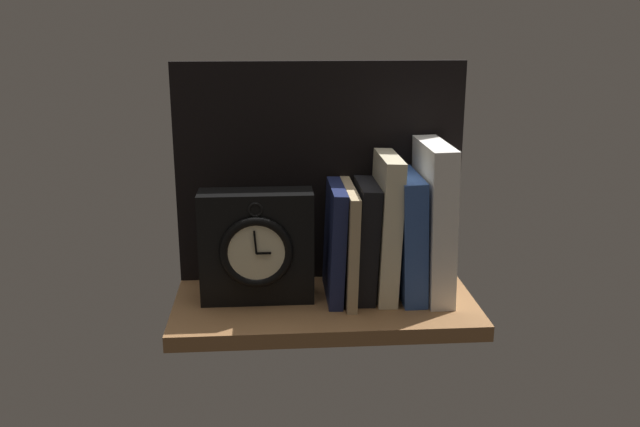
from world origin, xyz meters
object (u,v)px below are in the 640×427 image
object	(u,v)px
book_black_skeptic	(364,240)
framed_clock	(257,247)
book_white_catcher	(433,220)
book_tan_shortstories	(348,242)
book_navy_bierce	(335,242)
book_blue_modern	(408,235)
book_cream_twain	(385,226)

from	to	relation	value
book_black_skeptic	framed_clock	size ratio (longest dim) A/B	1.04
book_white_catcher	framed_clock	world-z (taller)	book_white_catcher
book_tan_shortstories	book_navy_bierce	bearing A→B (deg)	180.00
book_black_skeptic	book_blue_modern	bearing A→B (deg)	0.00
book_tan_shortstories	framed_clock	xyz separation A→B (cm)	(-15.15, -1.10, -0.07)
book_white_catcher	book_navy_bierce	bearing A→B (deg)	180.00
book_black_skeptic	book_tan_shortstories	bearing A→B (deg)	180.00
book_tan_shortstories	book_cream_twain	distance (cm)	6.70
book_tan_shortstories	book_black_skeptic	size ratio (longest dim) A/B	0.97
book_black_skeptic	book_cream_twain	bearing A→B (deg)	0.00
book_cream_twain	book_white_catcher	size ratio (longest dim) A/B	0.92
book_black_skeptic	book_white_catcher	world-z (taller)	book_white_catcher
book_tan_shortstories	book_cream_twain	xyz separation A→B (cm)	(6.18, 0.00, 2.58)
book_blue_modern	book_navy_bierce	bearing A→B (deg)	180.00
book_navy_bierce	book_black_skeptic	distance (cm)	4.97
book_black_skeptic	book_cream_twain	size ratio (longest dim) A/B	0.81
framed_clock	book_white_catcher	bearing A→B (deg)	2.15
book_black_skeptic	book_white_catcher	size ratio (longest dim) A/B	0.75
framed_clock	book_black_skeptic	bearing A→B (deg)	3.53
book_navy_bierce	book_blue_modern	world-z (taller)	book_blue_modern
book_blue_modern	book_white_catcher	distance (cm)	4.95
book_tan_shortstories	framed_clock	world-z (taller)	book_tan_shortstories
book_navy_bierce	framed_clock	size ratio (longest dim) A/B	1.03
book_navy_bierce	book_tan_shortstories	size ratio (longest dim) A/B	1.02
book_black_skeptic	framed_clock	distance (cm)	17.89
book_blue_modern	book_cream_twain	bearing A→B (deg)	180.00
book_blue_modern	book_white_catcher	bearing A→B (deg)	0.00
book_tan_shortstories	book_black_skeptic	distance (cm)	2.72
book_navy_bierce	book_black_skeptic	world-z (taller)	book_black_skeptic
book_navy_bierce	book_blue_modern	distance (cm)	12.26
book_black_skeptic	book_blue_modern	xyz separation A→B (cm)	(7.26, 0.00, 0.68)
book_black_skeptic	framed_clock	bearing A→B (deg)	-176.47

